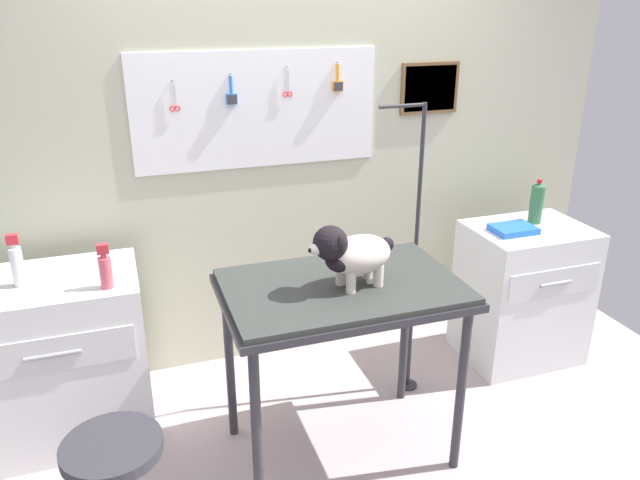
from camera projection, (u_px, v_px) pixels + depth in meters
name	position (u px, v px, depth m)	size (l,w,h in m)	color
rear_wall_panel	(292.00, 170.00, 3.56)	(4.00, 0.11, 2.30)	#B8BA9E
grooming_table	(342.00, 301.00, 2.76)	(1.07, 0.70, 0.91)	#2D2D33
grooming_arm	(413.00, 267.00, 3.28)	(0.30, 0.11, 1.62)	#2D2D33
dog	(351.00, 253.00, 2.64)	(0.42, 0.23, 0.30)	beige
counter_left	(63.00, 358.00, 3.05)	(0.80, 0.58, 0.86)	silver
cabinet_right	(522.00, 293.00, 3.73)	(0.68, 0.54, 0.85)	silver
stool	(115.00, 466.00, 2.25)	(0.36, 0.36, 0.61)	#9E9EA3
shampoo_bottle	(17.00, 264.00, 2.79)	(0.06, 0.06, 0.25)	white
spray_bottle_tall	(105.00, 269.00, 2.78)	(0.06, 0.06, 0.21)	#CF5362
soda_bottle	(537.00, 203.00, 3.61)	(0.08, 0.08, 0.27)	#346B40
supply_tray	(513.00, 229.00, 3.50)	(0.24, 0.18, 0.04)	blue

